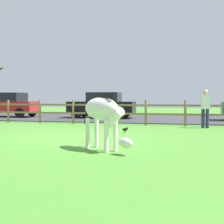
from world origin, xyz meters
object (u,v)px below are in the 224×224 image
(parked_car_red, at_px, (7,104))
(visitor_near_fence, at_px, (205,107))
(zebra, at_px, (103,113))
(crow_on_grass, at_px, (125,129))
(parked_car_black, at_px, (102,105))

(parked_car_red, relative_size, visitor_near_fence, 2.48)
(zebra, height_order, crow_on_grass, zebra)
(zebra, distance_m, parked_car_red, 14.27)
(crow_on_grass, height_order, parked_car_black, parked_car_black)
(zebra, bearing_deg, visitor_near_fence, 67.03)
(crow_on_grass, xyz_separation_m, parked_car_black, (-2.87, 7.15, 0.72))
(zebra, xyz_separation_m, parked_car_black, (-3.10, 11.03, -0.08))
(crow_on_grass, relative_size, parked_car_black, 0.05)
(visitor_near_fence, bearing_deg, parked_car_black, 141.74)
(parked_car_black, bearing_deg, crow_on_grass, -68.14)
(parked_car_black, height_order, visitor_near_fence, visitor_near_fence)
(zebra, bearing_deg, crow_on_grass, 93.37)
(zebra, relative_size, crow_on_grass, 7.51)
(zebra, bearing_deg, parked_car_black, 105.69)
(crow_on_grass, relative_size, visitor_near_fence, 0.13)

